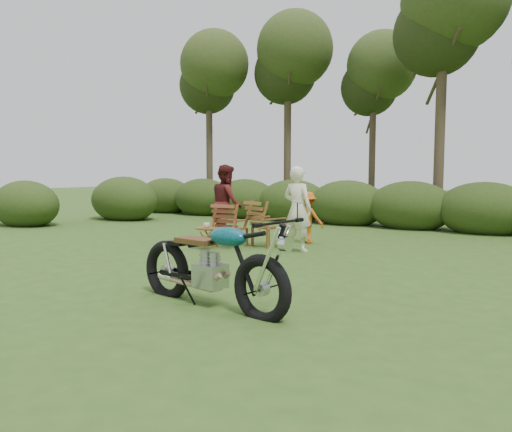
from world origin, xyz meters
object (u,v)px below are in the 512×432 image
Objects in this scene: cup at (207,225)px; child at (307,243)px; lawn_chair_left at (232,247)px; side_table at (207,238)px; adult_a at (297,251)px; lawn_chair_right at (268,246)px; motorcycle at (211,305)px; adult_b at (227,241)px.

cup is 2.48m from child.
lawn_chair_left is 2.04× the size of side_table.
side_table is at bearing 29.73° from adult_a.
adult_a is at bearing -178.36° from lawn_chair_left.
lawn_chair_left is at bearing 71.31° from side_table.
cup is at bearing -165.42° from side_table.
lawn_chair_left is at bearing 60.64° from lawn_chair_right.
lawn_chair_right is at bearing 120.99° from motorcycle.
lawn_chair_left is 1.80m from child.
lawn_chair_left is (-2.76, 4.00, 0.00)m from motorcycle.
lawn_chair_left is (-0.59, -0.55, 0.00)m from lawn_chair_right.
lawn_chair_left is 0.80× the size of child.
child is at bearing 112.45° from motorcycle.
adult_a is at bearing -145.63° from adult_b.
adult_a is at bearing 27.46° from side_table.
lawn_chair_right is 0.57× the size of adult_a.
cup is at bearing 53.31° from child.
adult_b is at bearing 12.07° from lawn_chair_right.
lawn_chair_right is 1.28m from adult_b.
lawn_chair_right is 1.06× the size of lawn_chair_left.
motorcycle is at bearing 108.59° from adult_a.
child is (0.52, 0.87, 0.00)m from lawn_chair_right.
adult_a is (1.50, 0.29, 0.00)m from lawn_chair_left.
side_table is (-0.20, -0.60, 0.23)m from lawn_chair_left.
cup is (-0.02, -0.00, 0.29)m from side_table.
cup is 0.11× the size of child.
child is (1.31, 2.02, -0.23)m from side_table.
motorcycle is 4.47m from adult_a.
lawn_chair_right is 0.84× the size of child.
child reaches higher than lawn_chair_left.
adult_a is 0.97× the size of adult_b.
cup is (-0.22, -0.60, 0.52)m from lawn_chair_left.
cup is 2.01m from adult_a.
adult_b reaches higher than cup.
cup is at bearing 136.78° from motorcycle.
side_table is 1.93m from adult_a.
child is (1.11, 1.42, 0.00)m from lawn_chair_left.
lawn_chair_right is 1.01m from child.
side_table is at bearing 53.63° from child.
child is (-0.39, 1.14, 0.00)m from adult_a.
lawn_chair_right is 7.46× the size of cup.
adult_b is at bearing 110.55° from side_table.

